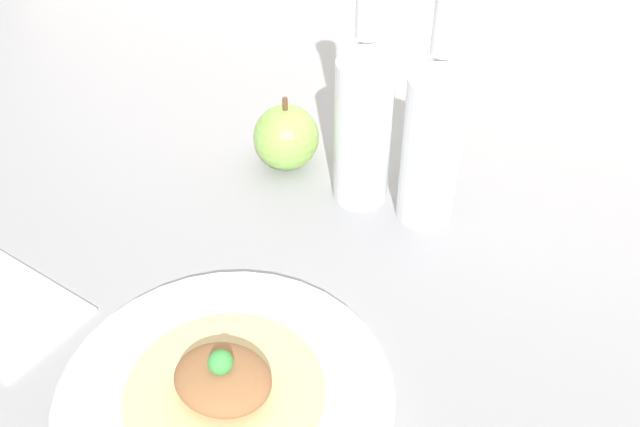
# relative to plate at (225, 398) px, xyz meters

# --- Properties ---
(ground_plane) EXTENTS (1.80, 1.10, 0.04)m
(ground_plane) POSITION_rel_plate_xyz_m (0.03, 0.15, -0.03)
(ground_plane) COLOR gray
(plate) EXTENTS (0.30, 0.30, 0.02)m
(plate) POSITION_rel_plate_xyz_m (0.00, 0.00, 0.00)
(plate) COLOR white
(plate) RESTS_ON ground_plane
(plated_food) EXTENTS (0.18, 0.18, 0.05)m
(plated_food) POSITION_rel_plate_xyz_m (0.00, 0.00, 0.02)
(plated_food) COLOR #D6BC7F
(plated_food) RESTS_ON plate
(cider_bottle_left) EXTENTS (0.06, 0.06, 0.30)m
(cider_bottle_left) POSITION_rel_plate_xyz_m (-0.01, 0.32, 0.10)
(cider_bottle_left) COLOR silver
(cider_bottle_left) RESTS_ON ground_plane
(cider_bottle_right) EXTENTS (0.06, 0.06, 0.30)m
(cider_bottle_right) POSITION_rel_plate_xyz_m (0.07, 0.32, 0.10)
(cider_bottle_right) COLOR silver
(cider_bottle_right) RESTS_ON ground_plane
(apple) EXTENTS (0.08, 0.08, 0.10)m
(apple) POSITION_rel_plate_xyz_m (-0.11, 0.34, 0.03)
(apple) COLOR #84B74C
(apple) RESTS_ON ground_plane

